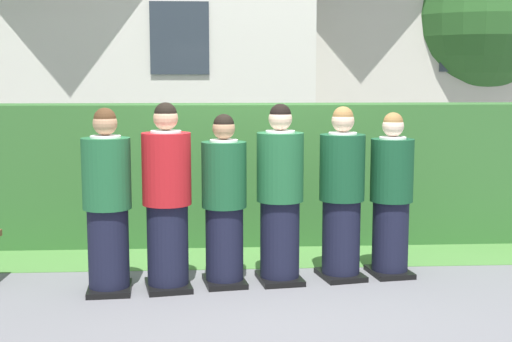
{
  "coord_description": "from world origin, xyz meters",
  "views": [
    {
      "loc": [
        -0.38,
        -6.37,
        1.9
      ],
      "look_at": [
        0.0,
        0.0,
        1.05
      ],
      "focal_mm": 49.61,
      "sensor_mm": 36.0,
      "label": 1
    }
  ],
  "objects_px": {
    "student_front_row_2": "(224,204)",
    "student_front_row_4": "(342,197)",
    "student_front_row_5": "(391,199)",
    "student_front_row_0": "(107,205)",
    "student_in_red_blazer": "(167,201)",
    "student_front_row_3": "(280,198)"
  },
  "relations": [
    {
      "from": "student_front_row_2",
      "to": "student_front_row_4",
      "type": "height_order",
      "value": "student_front_row_4"
    },
    {
      "from": "student_front_row_0",
      "to": "student_in_red_blazer",
      "type": "xyz_separation_m",
      "value": [
        0.52,
        0.07,
        0.02
      ]
    },
    {
      "from": "student_in_red_blazer",
      "to": "student_front_row_4",
      "type": "bearing_deg",
      "value": 8.94
    },
    {
      "from": "student_front_row_2",
      "to": "student_front_row_0",
      "type": "bearing_deg",
      "value": -170.66
    },
    {
      "from": "student_front_row_3",
      "to": "student_front_row_4",
      "type": "distance_m",
      "value": 0.6
    },
    {
      "from": "student_front_row_0",
      "to": "student_front_row_4",
      "type": "distance_m",
      "value": 2.16
    },
    {
      "from": "student_in_red_blazer",
      "to": "student_front_row_5",
      "type": "bearing_deg",
      "value": 8.74
    },
    {
      "from": "student_in_red_blazer",
      "to": "student_front_row_3",
      "type": "distance_m",
      "value": 1.04
    },
    {
      "from": "student_front_row_3",
      "to": "student_front_row_4",
      "type": "bearing_deg",
      "value": 8.45
    },
    {
      "from": "student_in_red_blazer",
      "to": "student_front_row_4",
      "type": "height_order",
      "value": "student_in_red_blazer"
    },
    {
      "from": "student_front_row_2",
      "to": "student_in_red_blazer",
      "type": "bearing_deg",
      "value": -168.56
    },
    {
      "from": "student_front_row_0",
      "to": "student_front_row_2",
      "type": "relative_size",
      "value": 1.04
    },
    {
      "from": "student_front_row_3",
      "to": "student_front_row_2",
      "type": "bearing_deg",
      "value": -173.01
    },
    {
      "from": "student_in_red_blazer",
      "to": "student_front_row_5",
      "type": "distance_m",
      "value": 2.14
    },
    {
      "from": "student_front_row_5",
      "to": "student_front_row_0",
      "type": "bearing_deg",
      "value": -171.55
    },
    {
      "from": "student_front_row_4",
      "to": "student_front_row_5",
      "type": "xyz_separation_m",
      "value": [
        0.49,
        0.07,
        -0.03
      ]
    },
    {
      "from": "student_front_row_5",
      "to": "student_front_row_3",
      "type": "bearing_deg",
      "value": -171.71
    },
    {
      "from": "student_front_row_2",
      "to": "student_front_row_4",
      "type": "distance_m",
      "value": 1.12
    },
    {
      "from": "student_front_row_2",
      "to": "student_front_row_5",
      "type": "xyz_separation_m",
      "value": [
        1.6,
        0.22,
        -0.0
      ]
    },
    {
      "from": "student_front_row_3",
      "to": "student_front_row_0",
      "type": "bearing_deg",
      "value": -171.44
    },
    {
      "from": "student_front_row_0",
      "to": "student_front_row_2",
      "type": "height_order",
      "value": "student_front_row_0"
    },
    {
      "from": "student_front_row_2",
      "to": "student_front_row_5",
      "type": "bearing_deg",
      "value": 7.87
    }
  ]
}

